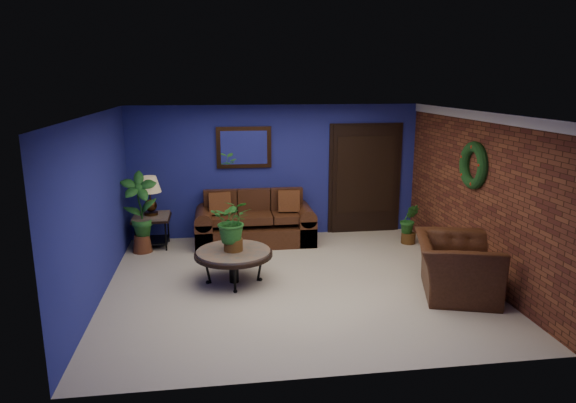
{
  "coord_description": "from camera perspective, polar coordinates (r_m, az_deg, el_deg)",
  "views": [
    {
      "loc": [
        -1.13,
        -7.06,
        2.95
      ],
      "look_at": [
        -0.04,
        0.55,
        1.12
      ],
      "focal_mm": 32.0,
      "sensor_mm": 36.0,
      "label": 1
    }
  ],
  "objects": [
    {
      "name": "closet_door",
      "position": [
        10.14,
        8.55,
        2.45
      ],
      "size": [
        1.44,
        0.06,
        2.18
      ],
      "primitive_type": "cube",
      "color": "black",
      "rests_on": "wall_back"
    },
    {
      "name": "floor",
      "position": [
        7.73,
        0.9,
        -9.02
      ],
      "size": [
        5.5,
        5.5,
        0.0
      ],
      "primitive_type": "plane",
      "color": "beige",
      "rests_on": "ground"
    },
    {
      "name": "tall_plant",
      "position": [
        9.2,
        -16.13,
        -0.88
      ],
      "size": [
        0.66,
        0.48,
        1.42
      ],
      "color": "brown",
      "rests_on": "ground"
    },
    {
      "name": "ceiling",
      "position": [
        7.16,
        0.98,
        9.8
      ],
      "size": [
        5.5,
        5.0,
        0.02
      ],
      "primitive_type": "cube",
      "color": "silver",
      "rests_on": "wall_back"
    },
    {
      "name": "wall_left",
      "position": [
        7.44,
        -20.47,
        -0.66
      ],
      "size": [
        0.04,
        5.0,
        2.5
      ],
      "primitive_type": "cube",
      "color": "navy",
      "rests_on": "ground"
    },
    {
      "name": "end_table",
      "position": [
        9.52,
        -14.9,
        -2.24
      ],
      "size": [
        0.65,
        0.65,
        0.6
      ],
      "color": "#56514B",
      "rests_on": "ground"
    },
    {
      "name": "crown_molding",
      "position": [
        8.06,
        20.69,
        8.85
      ],
      "size": [
        0.03,
        5.0,
        0.14
      ],
      "primitive_type": "cube",
      "color": "white",
      "rests_on": "wall_right_brick"
    },
    {
      "name": "armchair",
      "position": [
        7.59,
        18.15,
        -6.9
      ],
      "size": [
        1.4,
        1.51,
        0.81
      ],
      "primitive_type": "imported",
      "rotation": [
        0.0,
        0.0,
        1.27
      ],
      "color": "#482514",
      "rests_on": "ground"
    },
    {
      "name": "side_chair",
      "position": [
        9.6,
        0.28,
        -1.57
      ],
      "size": [
        0.42,
        0.42,
        0.83
      ],
      "rotation": [
        0.0,
        0.0,
        -0.21
      ],
      "color": "#542918",
      "rests_on": "ground"
    },
    {
      "name": "table_lamp",
      "position": [
        9.38,
        -15.11,
        1.15
      ],
      "size": [
        0.41,
        0.41,
        0.67
      ],
      "color": "#402611",
      "rests_on": "end_table"
    },
    {
      "name": "coffee_table",
      "position": [
        7.65,
        -6.07,
        -5.84
      ],
      "size": [
        1.16,
        1.16,
        0.5
      ],
      "rotation": [
        0.0,
        0.0,
        -0.24
      ],
      "color": "#56514B",
      "rests_on": "ground"
    },
    {
      "name": "wall_mirror",
      "position": [
        9.61,
        -4.92,
        6.0
      ],
      "size": [
        1.02,
        0.06,
        0.77
      ],
      "primitive_type": "cube",
      "color": "#402611",
      "rests_on": "wall_back"
    },
    {
      "name": "wall_back",
      "position": [
        9.78,
        -1.36,
        3.38
      ],
      "size": [
        5.5,
        0.04,
        2.5
      ],
      "primitive_type": "cube",
      "color": "navy",
      "rests_on": "ground"
    },
    {
      "name": "wall_right_brick",
      "position": [
        8.23,
        20.2,
        0.65
      ],
      "size": [
        0.04,
        5.0,
        2.5
      ],
      "primitive_type": "cube",
      "color": "brown",
      "rests_on": "ground"
    },
    {
      "name": "wreath",
      "position": [
        8.17,
        19.92,
        3.8
      ],
      "size": [
        0.16,
        0.72,
        0.72
      ],
      "primitive_type": "torus",
      "rotation": [
        0.0,
        1.57,
        0.0
      ],
      "color": "black",
      "rests_on": "wall_right_brick"
    },
    {
      "name": "coffee_plant",
      "position": [
        7.51,
        -6.16,
        -2.3
      ],
      "size": [
        0.69,
        0.63,
        0.78
      ],
      "color": "#5C3517",
      "rests_on": "coffee_table"
    },
    {
      "name": "floor_plant",
      "position": [
        9.67,
        13.3,
        -2.4
      ],
      "size": [
        0.39,
        0.34,
        0.75
      ],
      "color": "#5C3517",
      "rests_on": "ground"
    },
    {
      "name": "sofa",
      "position": [
        9.54,
        -3.73,
        -2.64
      ],
      "size": [
        2.16,
        0.93,
        0.97
      ],
      "color": "#482514",
      "rests_on": "ground"
    }
  ]
}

